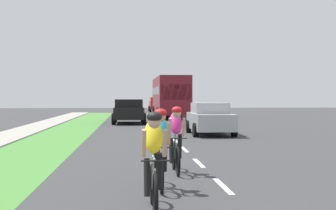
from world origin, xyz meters
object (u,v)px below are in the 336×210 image
(suv_red, at_px, (158,104))
(cyclist_lead, at_px, (154,160))
(cyclist_trailing, at_px, (160,148))
(pickup_black, at_px, (129,111))
(bus_maroon, at_px, (170,95))
(sedan_silver, at_px, (210,119))
(cyclist_distant, at_px, (176,139))

(suv_red, bearing_deg, cyclist_lead, -93.34)
(cyclist_trailing, height_order, pickup_black, pickup_black)
(bus_maroon, relative_size, suv_red, 2.47)
(bus_maroon, distance_m, suv_red, 16.75)
(sedan_silver, distance_m, bus_maroon, 19.88)
(cyclist_trailing, relative_size, pickup_black, 0.34)
(cyclist_lead, distance_m, cyclist_distant, 3.97)
(cyclist_distant, xyz_separation_m, suv_red, (2.33, 48.29, 0.14))
(suv_red, bearing_deg, sedan_silver, -89.35)
(cyclist_distant, bearing_deg, cyclist_trailing, -104.01)
(sedan_silver, bearing_deg, suv_red, 90.65)
(cyclist_trailing, bearing_deg, suv_red, 86.77)
(cyclist_distant, relative_size, sedan_silver, 0.40)
(pickup_black, height_order, bus_maroon, bus_maroon)
(cyclist_lead, distance_m, suv_red, 52.28)
(cyclist_lead, height_order, sedan_silver, cyclist_lead)
(sedan_silver, xyz_separation_m, bus_maroon, (-0.29, 19.84, 1.21))
(sedan_silver, xyz_separation_m, pickup_black, (-3.87, 10.22, 0.06))
(sedan_silver, bearing_deg, bus_maroon, 90.83)
(cyclist_trailing, distance_m, sedan_silver, 14.13)
(cyclist_lead, distance_m, cyclist_trailing, 1.89)
(pickup_black, xyz_separation_m, bus_maroon, (3.59, 9.62, 1.15))
(cyclist_trailing, distance_m, suv_red, 50.40)
(cyclist_lead, height_order, suv_red, suv_red)
(cyclist_distant, distance_m, bus_maroon, 31.68)
(pickup_black, bearing_deg, cyclist_lead, -89.09)
(cyclist_trailing, relative_size, bus_maroon, 0.15)
(cyclist_trailing, height_order, bus_maroon, bus_maroon)
(cyclist_lead, xyz_separation_m, cyclist_distant, (0.72, 3.90, 0.00))
(pickup_black, distance_m, suv_red, 26.57)
(cyclist_distant, distance_m, pickup_black, 21.98)
(bus_maroon, height_order, suv_red, bus_maroon)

